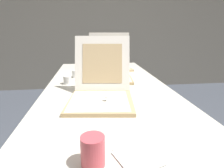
{
  "coord_description": "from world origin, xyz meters",
  "views": [
    {
      "loc": [
        -0.13,
        -0.83,
        1.15
      ],
      "look_at": [
        0.02,
        0.42,
        0.78
      ],
      "focal_mm": 30.16,
      "sensor_mm": 36.0,
      "label": 1
    }
  ],
  "objects": [
    {
      "name": "cup_white_mid",
      "position": [
        -0.31,
        0.68,
        0.76
      ],
      "size": [
        0.06,
        0.06,
        0.07
      ],
      "primitive_type": "cylinder",
      "color": "white",
      "rests_on": "table"
    },
    {
      "name": "cup_white_far",
      "position": [
        -0.26,
        0.89,
        0.76
      ],
      "size": [
        0.06,
        0.06,
        0.07
      ],
      "primitive_type": "cylinder",
      "color": "white",
      "rests_on": "table"
    },
    {
      "name": "wall_back",
      "position": [
        0.0,
        2.98,
        1.3
      ],
      "size": [
        10.0,
        0.1,
        2.6
      ],
      "primitive_type": "cube",
      "color": "gray",
      "rests_on": "ground"
    },
    {
      "name": "cup_printed_front",
      "position": [
        -0.13,
        -0.31,
        0.78
      ],
      "size": [
        0.08,
        0.08,
        0.1
      ],
      "primitive_type": "cylinder",
      "color": "#D14C56",
      "rests_on": "table"
    },
    {
      "name": "napkin_pile",
      "position": [
        0.02,
        -0.29,
        0.73
      ],
      "size": [
        0.18,
        0.19,
        0.01
      ],
      "color": "white",
      "rests_on": "table"
    },
    {
      "name": "pizza_box_middle",
      "position": [
        0.05,
        0.82,
        0.78
      ],
      "size": [
        0.41,
        0.44,
        0.4
      ],
      "rotation": [
        0.0,
        0.0,
        -0.08
      ],
      "color": "tan",
      "rests_on": "table"
    },
    {
      "name": "pizza_box_back",
      "position": [
        0.11,
        1.28,
        0.78
      ],
      "size": [
        0.44,
        0.53,
        0.39
      ],
      "rotation": [
        0.0,
        0.0,
        0.13
      ],
      "color": "tan",
      "rests_on": "table"
    },
    {
      "name": "pizza_box_front",
      "position": [
        -0.07,
        0.27,
        0.78
      ],
      "size": [
        0.44,
        0.54,
        0.38
      ],
      "rotation": [
        0.0,
        0.0,
        -0.12
      ],
      "color": "tan",
      "rests_on": "table"
    },
    {
      "name": "table",
      "position": [
        0.0,
        0.58,
        0.68
      ],
      "size": [
        0.94,
        2.1,
        0.72
      ],
      "color": "silver",
      "rests_on": "ground"
    }
  ]
}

